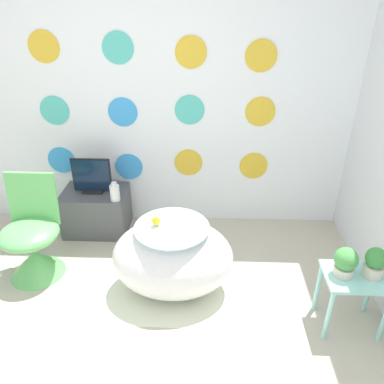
# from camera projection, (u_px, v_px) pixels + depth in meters

# --- Properties ---
(wall_back_dotted) EXTENTS (4.59, 0.05, 2.60)m
(wall_back_dotted) POSITION_uv_depth(u_px,v_px,m) (154.00, 92.00, 3.31)
(wall_back_dotted) COLOR white
(wall_back_dotted) RESTS_ON ground_plane
(rug) EXTENTS (1.36, 0.68, 0.01)m
(rug) POSITION_uv_depth(u_px,v_px,m) (173.00, 293.00, 2.93)
(rug) COLOR silver
(rug) RESTS_ON ground_plane
(bathtub) EXTENTS (0.92, 0.67, 0.60)m
(bathtub) POSITION_uv_depth(u_px,v_px,m) (173.00, 258.00, 2.85)
(bathtub) COLOR white
(bathtub) RESTS_ON ground_plane
(rubber_duck) EXTENTS (0.06, 0.07, 0.07)m
(rubber_duck) POSITION_uv_depth(u_px,v_px,m) (156.00, 221.00, 2.69)
(rubber_duck) COLOR yellow
(rubber_duck) RESTS_ON bathtub
(chair) EXTENTS (0.47, 0.47, 0.84)m
(chair) POSITION_uv_depth(u_px,v_px,m) (33.00, 246.00, 3.03)
(chair) COLOR #66C166
(chair) RESTS_ON ground_plane
(tv_cabinet) EXTENTS (0.60, 0.43, 0.42)m
(tv_cabinet) POSITION_uv_depth(u_px,v_px,m) (97.00, 211.00, 3.62)
(tv_cabinet) COLOR #4C4C51
(tv_cabinet) RESTS_ON ground_plane
(tv) EXTENTS (0.36, 0.12, 0.34)m
(tv) POSITION_uv_depth(u_px,v_px,m) (92.00, 177.00, 3.45)
(tv) COLOR black
(tv) RESTS_ON tv_cabinet
(vase) EXTENTS (0.09, 0.09, 0.18)m
(vase) POSITION_uv_depth(u_px,v_px,m) (115.00, 192.00, 3.34)
(vase) COLOR white
(vase) RESTS_ON tv_cabinet
(side_table) EXTENTS (0.42, 0.32, 0.44)m
(side_table) POSITION_uv_depth(u_px,v_px,m) (354.00, 286.00, 2.50)
(side_table) COLOR #99E0D8
(side_table) RESTS_ON ground_plane
(potted_plant_left) EXTENTS (0.15, 0.15, 0.21)m
(potted_plant_left) POSITION_uv_depth(u_px,v_px,m) (346.00, 262.00, 2.41)
(potted_plant_left) COLOR beige
(potted_plant_left) RESTS_ON side_table
(potted_plant_right) EXTENTS (0.14, 0.14, 0.21)m
(potted_plant_right) POSITION_uv_depth(u_px,v_px,m) (375.00, 262.00, 2.40)
(potted_plant_right) COLOR beige
(potted_plant_right) RESTS_ON side_table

